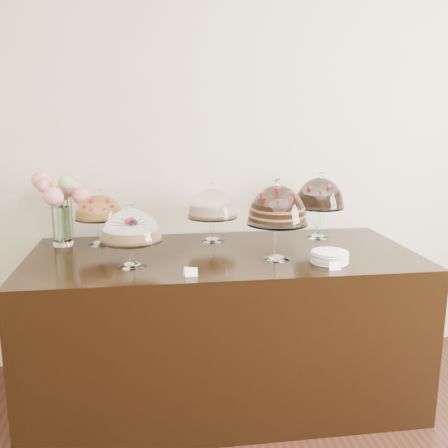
{
  "coord_description": "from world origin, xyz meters",
  "views": [
    {
      "loc": [
        -0.56,
        -0.28,
        1.68
      ],
      "look_at": [
        -0.18,
        2.4,
        1.08
      ],
      "focal_mm": 40.0,
      "sensor_mm": 36.0,
      "label": 1
    }
  ],
  "objects": [
    {
      "name": "cake_stand_fruit_tart",
      "position": [
        -0.89,
        2.74,
        1.12
      ],
      "size": [
        0.29,
        0.29,
        0.34
      ],
      "color": "white",
      "rests_on": "display_counter"
    },
    {
      "name": "cake_stand_choco_layer",
      "position": [
        0.09,
        2.28,
        1.19
      ],
      "size": [
        0.33,
        0.33,
        0.45
      ],
      "color": "white",
      "rests_on": "display_counter"
    },
    {
      "name": "cake_stand_cheesecake",
      "position": [
        -0.21,
        2.74,
        1.12
      ],
      "size": [
        0.31,
        0.31,
        0.37
      ],
      "color": "white",
      "rests_on": "display_counter"
    },
    {
      "name": "display_counter",
      "position": [
        -0.18,
        2.45,
        0.45
      ],
      "size": [
        2.2,
        1.0,
        0.9
      ],
      "primitive_type": "cube",
      "color": "black",
      "rests_on": "ground"
    },
    {
      "name": "cake_stand_sugar_sponge",
      "position": [
        -0.69,
        2.26,
        1.1
      ],
      "size": [
        0.32,
        0.32,
        0.34
      ],
      "color": "white",
      "rests_on": "display_counter"
    },
    {
      "name": "price_card_right",
      "position": [
        0.34,
        2.04,
        0.92
      ],
      "size": [
        0.06,
        0.02,
        0.04
      ],
      "primitive_type": "cube",
      "rotation": [
        -0.21,
        0.0,
        0.0
      ],
      "color": "white",
      "rests_on": "display_counter"
    },
    {
      "name": "wall_back",
      "position": [
        0.0,
        3.0,
        1.5
      ],
      "size": [
        5.0,
        0.04,
        3.0
      ],
      "primitive_type": "cube",
      "color": "beige",
      "rests_on": "ground"
    },
    {
      "name": "price_card_left",
      "position": [
        -0.39,
        2.04,
        0.92
      ],
      "size": [
        0.06,
        0.02,
        0.04
      ],
      "primitive_type": "cube",
      "rotation": [
        -0.21,
        0.0,
        0.07
      ],
      "color": "white",
      "rests_on": "display_counter"
    },
    {
      "name": "plate_stack",
      "position": [
        0.36,
        2.18,
        0.93
      ],
      "size": [
        0.2,
        0.2,
        0.06
      ],
      "color": "white",
      "rests_on": "display_counter"
    },
    {
      "name": "cake_stand_dark_choco",
      "position": [
        0.48,
        2.73,
        1.17
      ],
      "size": [
        0.32,
        0.32,
        0.42
      ],
      "color": "white",
      "rests_on": "display_counter"
    },
    {
      "name": "flower_vase",
      "position": [
        -1.12,
        2.76,
        1.17
      ],
      "size": [
        0.34,
        0.37,
        0.44
      ],
      "color": "white",
      "rests_on": "display_counter"
    },
    {
      "name": "price_card_extra",
      "position": [
        -0.4,
        2.06,
        0.92
      ],
      "size": [
        0.06,
        0.04,
        0.04
      ],
      "primitive_type": "cube",
      "rotation": [
        -0.21,
        0.0,
        -0.42
      ],
      "color": "white",
      "rests_on": "display_counter"
    }
  ]
}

